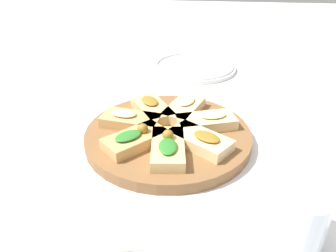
% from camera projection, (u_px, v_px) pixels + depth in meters
% --- Properties ---
extents(ground_plane, '(3.00, 3.00, 0.00)m').
position_uv_depth(ground_plane, '(168.00, 140.00, 0.61)').
color(ground_plane, white).
extents(serving_board, '(0.30, 0.30, 0.02)m').
position_uv_depth(serving_board, '(168.00, 135.00, 0.61)').
color(serving_board, brown).
rests_on(serving_board, ground_plane).
extents(focaccia_slice_0, '(0.11, 0.11, 0.03)m').
position_uv_depth(focaccia_slice_0, '(135.00, 139.00, 0.56)').
color(focaccia_slice_0, tan).
rests_on(focaccia_slice_0, serving_board).
extents(focaccia_slice_1, '(0.11, 0.06, 0.03)m').
position_uv_depth(focaccia_slice_1, '(168.00, 148.00, 0.53)').
color(focaccia_slice_1, '#DBB775').
rests_on(focaccia_slice_1, serving_board).
extents(focaccia_slice_2, '(0.11, 0.12, 0.03)m').
position_uv_depth(focaccia_slice_2, '(200.00, 140.00, 0.55)').
color(focaccia_slice_2, '#E5C689').
rests_on(focaccia_slice_2, serving_board).
extents(focaccia_slice_3, '(0.08, 0.12, 0.03)m').
position_uv_depth(focaccia_slice_3, '(207.00, 121.00, 0.61)').
color(focaccia_slice_3, '#E5C689').
rests_on(focaccia_slice_3, serving_board).
extents(focaccia_slice_4, '(0.12, 0.09, 0.03)m').
position_uv_depth(focaccia_slice_4, '(184.00, 109.00, 0.65)').
color(focaccia_slice_4, '#E5C689').
rests_on(focaccia_slice_4, serving_board).
extents(focaccia_slice_5, '(0.12, 0.10, 0.03)m').
position_uv_depth(focaccia_slice_5, '(152.00, 109.00, 0.65)').
color(focaccia_slice_5, '#DBB775').
rests_on(focaccia_slice_5, serving_board).
extents(focaccia_slice_6, '(0.07, 0.12, 0.03)m').
position_uv_depth(focaccia_slice_6, '(130.00, 120.00, 0.61)').
color(focaccia_slice_6, tan).
rests_on(focaccia_slice_6, serving_board).
extents(plate_right, '(0.23, 0.23, 0.02)m').
position_uv_depth(plate_right, '(194.00, 66.00, 0.93)').
color(plate_right, white).
rests_on(plate_right, ground_plane).
extents(water_glass, '(0.07, 0.07, 0.08)m').
position_uv_depth(water_glass, '(299.00, 218.00, 0.39)').
color(water_glass, silver).
rests_on(water_glass, ground_plane).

